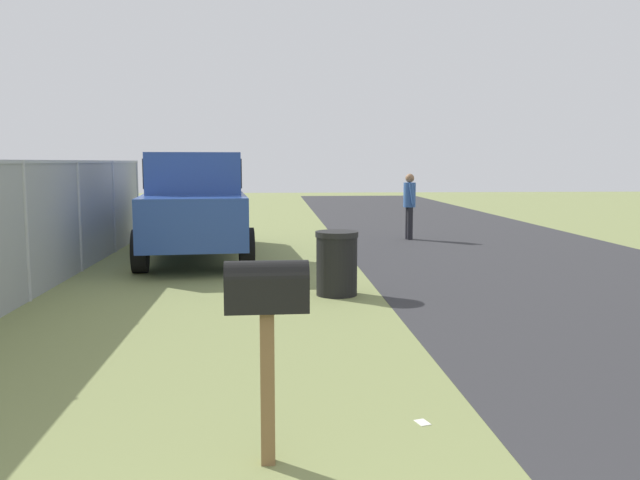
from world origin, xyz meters
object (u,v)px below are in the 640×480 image
object	(u,v)px
pickup_truck	(195,203)
pedestrian	(409,202)
trash_bin	(337,263)
mailbox	(267,302)

from	to	relation	value
pickup_truck	pedestrian	distance (m)	5.67
pickup_truck	pedestrian	xyz separation A→B (m)	(2.83, -4.91, -0.17)
pickup_truck	trash_bin	bearing A→B (deg)	27.24
pedestrian	mailbox	bearing A→B (deg)	-113.41
pedestrian	pickup_truck	bearing A→B (deg)	-157.54
trash_bin	pedestrian	xyz separation A→B (m)	(6.69, -2.45, 0.47)
pickup_truck	trash_bin	distance (m)	4.62
mailbox	pickup_truck	xyz separation A→B (m)	(9.17, 1.49, 0.05)
pickup_truck	pedestrian	world-z (taller)	pickup_truck
trash_bin	pedestrian	distance (m)	7.14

